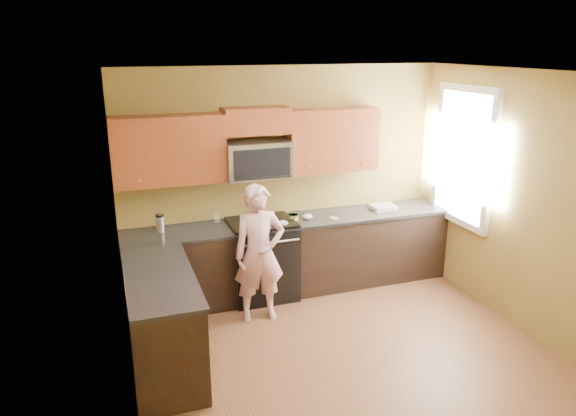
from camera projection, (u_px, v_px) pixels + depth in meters
name	position (u px, v px, depth m)	size (l,w,h in m)	color
floor	(352.00, 363.00, 5.12)	(4.00, 4.00, 0.00)	brown
ceiling	(364.00, 74.00, 4.32)	(4.00, 4.00, 0.00)	white
wall_back	(285.00, 179.00, 6.52)	(4.00, 4.00, 0.00)	brown
wall_front	(521.00, 347.00, 2.91)	(4.00, 4.00, 0.00)	brown
wall_left	(123.00, 259.00, 4.09)	(4.00, 4.00, 0.00)	brown
wall_right	(537.00, 209.00, 5.35)	(4.00, 4.00, 0.00)	brown
cabinet_back_run	(293.00, 256.00, 6.52)	(4.00, 0.60, 0.88)	black
cabinet_left_run	(162.00, 322.00, 4.99)	(0.60, 1.60, 0.88)	black
countertop_back	(293.00, 221.00, 6.37)	(4.00, 0.62, 0.04)	black
countertop_left	(159.00, 277.00, 4.86)	(0.62, 1.60, 0.04)	black
stove	(262.00, 259.00, 6.36)	(0.76, 0.65, 0.95)	black
microwave	(258.00, 177.00, 6.19)	(0.76, 0.40, 0.42)	silver
upper_cab_left	(171.00, 183.00, 5.91)	(1.22, 0.33, 0.75)	brown
upper_cab_right	(331.00, 170.00, 6.51)	(1.12, 0.33, 0.75)	brown
upper_cab_over_mw	(256.00, 121.00, 6.02)	(0.76, 0.33, 0.30)	brown
window	(464.00, 156.00, 6.33)	(0.06, 1.06, 1.66)	white
woman	(259.00, 254.00, 5.75)	(0.56, 0.37, 1.53)	#D76B81
frying_pan	(263.00, 223.00, 6.17)	(0.29, 0.50, 0.07)	black
butter_tub	(293.00, 220.00, 6.36)	(0.12, 0.12, 0.09)	gold
toast_slice	(334.00, 218.00, 6.40)	(0.11, 0.11, 0.01)	#B27F47
napkin_a	(283.00, 223.00, 6.15)	(0.11, 0.12, 0.06)	silver
napkin_b	(307.00, 217.00, 6.37)	(0.12, 0.13, 0.07)	silver
dish_towel	(383.00, 207.00, 6.77)	(0.30, 0.24, 0.05)	silver
travel_mug	(161.00, 232.00, 5.97)	(0.09, 0.09, 0.20)	silver
glass_b	(217.00, 217.00, 6.27)	(0.07, 0.07, 0.12)	silver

